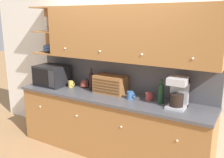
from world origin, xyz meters
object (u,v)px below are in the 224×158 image
Objects in this scene: bowl_stack_on_counter at (85,84)px; wine_bottle at (161,92)px; second_wine_bottle at (92,80)px; microwave at (51,75)px; mug_patterned_third at (130,95)px; mug_blue_second at (71,84)px; bread_box at (110,84)px; coffee_maker at (178,92)px; mug at (149,96)px.

wine_bottle is at bearing -5.15° from bowl_stack_on_counter.
microwave is at bearing -168.58° from second_wine_bottle.
wine_bottle is (1.17, -0.08, -0.01)m from second_wine_bottle.
second_wine_bottle reaches higher than microwave.
microwave is 4.72× the size of mug_patterned_third.
wine_bottle reaches higher than mug_patterned_third.
microwave reaches higher than mug_patterned_third.
mug_patterned_third is (1.10, -0.04, 0.00)m from mug_blue_second.
coffee_maker is (1.05, -0.10, 0.07)m from bread_box.
wine_bottle is at bearing 0.18° from mug_blue_second.
mug is 0.45m from coffee_maker.
mug is 0.26× the size of coffee_maker.
mug_patterned_third is 0.33× the size of wine_bottle.
microwave is 1.05× the size of bread_box.
bowl_stack_on_counter is at bearing 19.22° from microwave.
microwave is at bearing -179.34° from coffee_maker.
bowl_stack_on_counter is 1.59m from coffee_maker.
bread_box is 0.41m from mug_patterned_third.
bowl_stack_on_counter reaches higher than mug_patterned_third.
coffee_maker is (1.40, -0.12, 0.05)m from second_wine_bottle.
mug_patterned_third is 0.67m from coffee_maker.
second_wine_bottle reaches higher than mug_patterned_third.
bowl_stack_on_counter is at bearing 165.12° from second_wine_bottle.
mug is at bearing -4.15° from bowl_stack_on_counter.
microwave is at bearing -176.46° from mug.
bowl_stack_on_counter is 0.32× the size of bread_box.
mug_blue_second is 0.33× the size of wine_bottle.
mug_patterned_third is at bearing -10.38° from bowl_stack_on_counter.
bowl_stack_on_counter reaches higher than mug_blue_second.
coffee_maker is (0.23, -0.04, 0.05)m from wine_bottle.
microwave is at bearing -177.92° from wine_bottle.
mug_patterned_third is at bearing -160.85° from mug.
coffee_maker reaches higher than mug_blue_second.
wine_bottle is (0.81, -0.06, 0.01)m from bread_box.
microwave is 0.73m from second_wine_bottle.
second_wine_bottle is at bearing 170.66° from mug_patterned_third.
bowl_stack_on_counter is at bearing 174.03° from coffee_maker.
coffee_maker is at bearing -10.64° from wine_bottle.
wine_bottle is (0.18, -0.04, 0.10)m from mug.
second_wine_bottle is at bearing 177.04° from bread_box.
mug is (0.24, 0.08, -0.00)m from mug_patterned_third.
coffee_maker is (0.66, 0.00, 0.15)m from mug_patterned_third.
wine_bottle reaches higher than bread_box.
microwave is at bearing -179.16° from mug_patterned_third.
wine_bottle is at bearing 6.34° from mug_patterned_third.
wine_bottle is 0.83× the size of coffee_maker.
bread_box is (0.71, 0.06, 0.08)m from mug_blue_second.
mug_patterned_third is at bearing -2.20° from mug_blue_second.
wine_bottle is at bearing -4.02° from bread_box.
second_wine_bottle reaches higher than wine_bottle.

